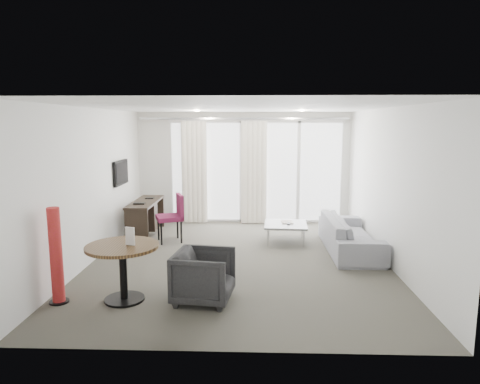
{
  "coord_description": "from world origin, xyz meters",
  "views": [
    {
      "loc": [
        0.26,
        -7.1,
        2.34
      ],
      "look_at": [
        0.0,
        0.6,
        1.1
      ],
      "focal_mm": 32.0,
      "sensor_mm": 36.0,
      "label": 1
    }
  ],
  "objects_px": {
    "desk_chair": "(169,218)",
    "rattan_chair_b": "(305,196)",
    "red_lamp": "(56,256)",
    "coffee_table": "(285,233)",
    "sofa": "(350,234)",
    "rattan_chair_a": "(279,195)",
    "desk": "(146,218)",
    "round_table": "(123,273)",
    "tub_armchair": "(204,276)"
  },
  "relations": [
    {
      "from": "tub_armchair",
      "to": "sofa",
      "type": "relative_size",
      "value": 0.35
    },
    {
      "from": "desk",
      "to": "rattan_chair_a",
      "type": "xyz_separation_m",
      "value": [
        2.95,
        2.57,
        0.09
      ]
    },
    {
      "from": "tub_armchair",
      "to": "red_lamp",
      "type": "bearing_deg",
      "value": 101.0
    },
    {
      "from": "desk_chair",
      "to": "coffee_table",
      "type": "distance_m",
      "value": 2.33
    },
    {
      "from": "tub_armchair",
      "to": "sofa",
      "type": "height_order",
      "value": "tub_armchair"
    },
    {
      "from": "desk_chair",
      "to": "coffee_table",
      "type": "height_order",
      "value": "desk_chair"
    },
    {
      "from": "desk",
      "to": "tub_armchair",
      "type": "bearing_deg",
      "value": -64.19
    },
    {
      "from": "desk_chair",
      "to": "sofa",
      "type": "distance_m",
      "value": 3.5
    },
    {
      "from": "rattan_chair_a",
      "to": "red_lamp",
      "type": "bearing_deg",
      "value": -112.07
    },
    {
      "from": "red_lamp",
      "to": "tub_armchair",
      "type": "relative_size",
      "value": 1.69
    },
    {
      "from": "desk_chair",
      "to": "round_table",
      "type": "xyz_separation_m",
      "value": [
        -0.05,
        -2.88,
        -0.09
      ]
    },
    {
      "from": "desk",
      "to": "rattan_chair_a",
      "type": "bearing_deg",
      "value": 40.99
    },
    {
      "from": "coffee_table",
      "to": "rattan_chair_a",
      "type": "xyz_separation_m",
      "value": [
        0.03,
        3.03,
        0.27
      ]
    },
    {
      "from": "red_lamp",
      "to": "coffee_table",
      "type": "relative_size",
      "value": 1.54
    },
    {
      "from": "red_lamp",
      "to": "rattan_chair_b",
      "type": "bearing_deg",
      "value": 57.62
    },
    {
      "from": "desk",
      "to": "coffee_table",
      "type": "height_order",
      "value": "desk"
    },
    {
      "from": "desk_chair",
      "to": "round_table",
      "type": "relative_size",
      "value": 1.0
    },
    {
      "from": "coffee_table",
      "to": "rattan_chair_a",
      "type": "relative_size",
      "value": 0.92
    },
    {
      "from": "desk_chair",
      "to": "rattan_chair_a",
      "type": "bearing_deg",
      "value": 31.93
    },
    {
      "from": "desk_chair",
      "to": "rattan_chair_b",
      "type": "xyz_separation_m",
      "value": [
        3.06,
        3.25,
        -0.08
      ]
    },
    {
      "from": "rattan_chair_b",
      "to": "rattan_chair_a",
      "type": "bearing_deg",
      "value": -176.13
    },
    {
      "from": "desk_chair",
      "to": "coffee_table",
      "type": "xyz_separation_m",
      "value": [
        2.31,
        0.05,
        -0.29
      ]
    },
    {
      "from": "round_table",
      "to": "rattan_chair_a",
      "type": "bearing_deg",
      "value": 68.16
    },
    {
      "from": "desk_chair",
      "to": "sofa",
      "type": "relative_size",
      "value": 0.44
    },
    {
      "from": "desk",
      "to": "tub_armchair",
      "type": "height_order",
      "value": "desk"
    },
    {
      "from": "red_lamp",
      "to": "tub_armchair",
      "type": "bearing_deg",
      "value": 3.38
    },
    {
      "from": "round_table",
      "to": "rattan_chair_b",
      "type": "xyz_separation_m",
      "value": [
        3.11,
        6.13,
        0.02
      ]
    },
    {
      "from": "desk",
      "to": "rattan_chair_b",
      "type": "distance_m",
      "value": 4.58
    },
    {
      "from": "desk",
      "to": "round_table",
      "type": "xyz_separation_m",
      "value": [
        0.56,
        -3.39,
        0.02
      ]
    },
    {
      "from": "rattan_chair_b",
      "to": "round_table",
      "type": "bearing_deg",
      "value": -126.25
    },
    {
      "from": "red_lamp",
      "to": "rattan_chair_a",
      "type": "distance_m",
      "value": 6.87
    },
    {
      "from": "round_table",
      "to": "tub_armchair",
      "type": "xyz_separation_m",
      "value": [
        1.07,
        0.01,
        -0.04
      ]
    },
    {
      "from": "rattan_chair_b",
      "to": "desk_chair",
      "type": "bearing_deg",
      "value": -142.67
    },
    {
      "from": "sofa",
      "to": "coffee_table",
      "type": "bearing_deg",
      "value": 63.62
    },
    {
      "from": "desk",
      "to": "coffee_table",
      "type": "bearing_deg",
      "value": -8.97
    },
    {
      "from": "rattan_chair_a",
      "to": "desk_chair",
      "type": "bearing_deg",
      "value": -121.27
    },
    {
      "from": "tub_armchair",
      "to": "round_table",
      "type": "bearing_deg",
      "value": 98.37
    },
    {
      "from": "rattan_chair_b",
      "to": "red_lamp",
      "type": "bearing_deg",
      "value": -131.75
    },
    {
      "from": "desk",
      "to": "tub_armchair",
      "type": "relative_size",
      "value": 2.04
    },
    {
      "from": "tub_armchair",
      "to": "coffee_table",
      "type": "xyz_separation_m",
      "value": [
        1.29,
        2.92,
        -0.16
      ]
    },
    {
      "from": "round_table",
      "to": "rattan_chair_a",
      "type": "height_order",
      "value": "rattan_chair_a"
    },
    {
      "from": "red_lamp",
      "to": "rattan_chair_b",
      "type": "xyz_separation_m",
      "value": [
        3.95,
        6.23,
        -0.24
      ]
    },
    {
      "from": "sofa",
      "to": "desk_chair",
      "type": "bearing_deg",
      "value": 81.5
    },
    {
      "from": "round_table",
      "to": "tub_armchair",
      "type": "relative_size",
      "value": 1.26
    },
    {
      "from": "rattan_chair_a",
      "to": "desk",
      "type": "bearing_deg",
      "value": -133.0
    },
    {
      "from": "desk",
      "to": "desk_chair",
      "type": "height_order",
      "value": "desk_chair"
    },
    {
      "from": "desk",
      "to": "desk_chair",
      "type": "distance_m",
      "value": 0.81
    },
    {
      "from": "round_table",
      "to": "rattan_chair_a",
      "type": "xyz_separation_m",
      "value": [
        2.39,
        5.96,
        0.07
      ]
    },
    {
      "from": "rattan_chair_b",
      "to": "sofa",
      "type": "bearing_deg",
      "value": -93.38
    },
    {
      "from": "round_table",
      "to": "sofa",
      "type": "distance_m",
      "value": 4.23
    }
  ]
}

